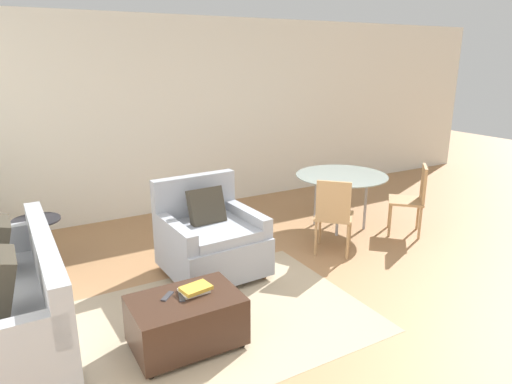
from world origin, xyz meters
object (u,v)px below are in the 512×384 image
(couch, at_px, (5,309))
(tv_remote_secondary, at_px, (182,297))
(book_stack, at_px, (195,289))
(tv_remote_primary, at_px, (167,296))
(armchair, at_px, (210,239))
(ottoman, at_px, (186,320))
(side_table, at_px, (37,234))
(dining_chair_near_right, at_px, (414,195))
(dining_table, at_px, (341,180))
(dining_chair_near_left, at_px, (334,212))

(couch, xyz_separation_m, tv_remote_secondary, (1.19, -0.75, 0.13))
(book_stack, xyz_separation_m, tv_remote_primary, (-0.21, 0.04, -0.02))
(couch, height_order, armchair, armchair)
(ottoman, distance_m, side_table, 2.25)
(tv_remote_secondary, height_order, dining_chair_near_right, dining_chair_near_right)
(tv_remote_primary, bearing_deg, dining_chair_near_right, 11.67)
(book_stack, relative_size, tv_remote_primary, 1.89)
(dining_table, bearing_deg, armchair, -169.70)
(armchair, distance_m, ottoman, 1.30)
(tv_remote_secondary, distance_m, dining_chair_near_right, 3.51)
(book_stack, height_order, tv_remote_primary, book_stack)
(tv_remote_secondary, distance_m, dining_table, 3.13)
(tv_remote_secondary, height_order, dining_chair_near_left, dining_chair_near_left)
(couch, relative_size, dining_chair_near_right, 2.17)
(couch, height_order, dining_chair_near_right, dining_chair_near_right)
(ottoman, height_order, dining_chair_near_left, dining_chair_near_left)
(side_table, relative_size, dining_chair_near_left, 0.62)
(dining_chair_near_left, bearing_deg, tv_remote_primary, -161.90)
(couch, relative_size, book_stack, 7.80)
(side_table, bearing_deg, book_stack, -64.92)
(tv_remote_secondary, xyz_separation_m, dining_chair_near_left, (2.13, 0.80, 0.09))
(tv_remote_secondary, height_order, side_table, side_table)
(couch, bearing_deg, dining_chair_near_right, 0.59)
(armchair, bearing_deg, tv_remote_primary, -129.20)
(couch, relative_size, tv_remote_primary, 14.77)
(couch, distance_m, tv_remote_primary, 1.30)
(armchair, bearing_deg, dining_chair_near_right, -5.79)
(couch, xyz_separation_m, book_stack, (1.32, -0.72, 0.16))
(tv_remote_primary, distance_m, side_table, 2.13)
(book_stack, relative_size, dining_chair_near_left, 0.28)
(ottoman, xyz_separation_m, side_table, (-0.85, 2.08, 0.17))
(dining_chair_near_left, bearing_deg, couch, -179.17)
(tv_remote_secondary, xyz_separation_m, dining_chair_near_right, (3.42, 0.80, 0.09))
(armchair, distance_m, side_table, 1.84)
(armchair, distance_m, tv_remote_secondary, 1.29)
(dining_chair_near_left, bearing_deg, tv_remote_secondary, -159.50)
(armchair, height_order, dining_chair_near_left, armchair)
(book_stack, xyz_separation_m, dining_chair_near_left, (2.00, 0.77, 0.07))
(dining_chair_near_left, bearing_deg, side_table, 156.77)
(book_stack, bearing_deg, armchair, 60.00)
(book_stack, xyz_separation_m, side_table, (-0.95, 2.04, -0.05))
(side_table, bearing_deg, ottoman, -67.74)
(armchair, height_order, tv_remote_secondary, armchair)
(ottoman, bearing_deg, tv_remote_primary, 142.78)
(tv_remote_secondary, xyz_separation_m, side_table, (-0.83, 2.06, -0.03))
(couch, relative_size, side_table, 3.50)
(book_stack, height_order, dining_chair_near_right, dining_chair_near_right)
(tv_remote_secondary, xyz_separation_m, dining_table, (2.77, 1.44, 0.22))
(armchair, xyz_separation_m, tv_remote_secondary, (-0.72, -1.07, 0.05))
(couch, height_order, dining_chair_near_left, dining_chair_near_left)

